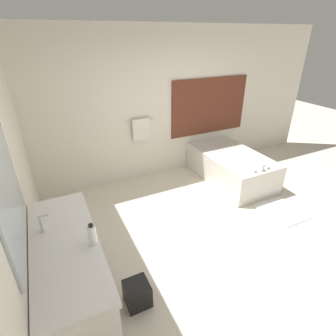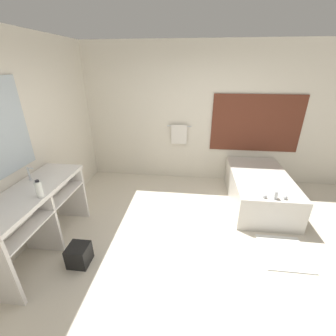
% 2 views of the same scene
% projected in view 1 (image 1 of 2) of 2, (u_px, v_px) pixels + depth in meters
% --- Properties ---
extents(ground_plane, '(16.00, 16.00, 0.00)m').
position_uv_depth(ground_plane, '(221.00, 241.00, 3.60)').
color(ground_plane, beige).
rests_on(ground_plane, ground).
extents(wall_back_with_blinds, '(7.40, 0.13, 2.70)m').
position_uv_depth(wall_back_with_blinds, '(156.00, 107.00, 4.77)').
color(wall_back_with_blinds, silver).
rests_on(wall_back_with_blinds, ground_plane).
extents(wall_left_with_mirror, '(0.08, 7.40, 2.70)m').
position_uv_depth(wall_left_with_mirror, '(9.00, 199.00, 2.10)').
color(wall_left_with_mirror, silver).
rests_on(wall_left_with_mirror, ground_plane).
extents(vanity_counter, '(0.56, 1.55, 0.92)m').
position_uv_depth(vanity_counter, '(69.00, 261.00, 2.41)').
color(vanity_counter, white).
rests_on(vanity_counter, ground_plane).
extents(sink_faucet, '(0.09, 0.04, 0.18)m').
position_uv_depth(sink_faucet, '(41.00, 224.00, 2.36)').
color(sink_faucet, silver).
rests_on(sink_faucet, vanity_counter).
extents(bathtub, '(0.96, 1.70, 0.66)m').
position_uv_depth(bathtub, '(231.00, 165.00, 5.00)').
color(bathtub, silver).
rests_on(bathtub, ground_plane).
extents(water_bottle_1, '(0.07, 0.07, 0.21)m').
position_uv_depth(water_bottle_1, '(92.00, 235.00, 2.22)').
color(water_bottle_1, silver).
rests_on(water_bottle_1, vanity_counter).
extents(waste_bin, '(0.25, 0.25, 0.26)m').
position_uv_depth(waste_bin, '(137.00, 294.00, 2.72)').
color(waste_bin, black).
rests_on(waste_bin, ground_plane).
extents(bath_mat, '(0.58, 0.63, 0.02)m').
position_uv_depth(bath_mat, '(282.00, 212.00, 4.16)').
color(bath_mat, white).
rests_on(bath_mat, ground_plane).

